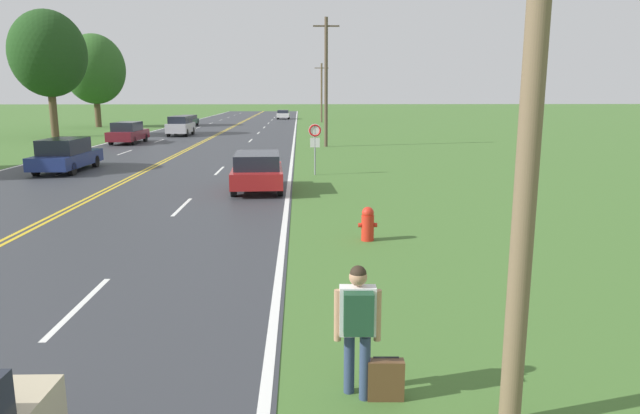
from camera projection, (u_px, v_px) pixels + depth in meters
hitchhiker_person at (358, 319)px, 6.87m from camera, size 0.57×0.42×1.69m
suitcase at (386, 380)px, 6.98m from camera, size 0.45×0.18×0.56m
fire_hydrant at (368, 223)px, 14.52m from camera, size 0.48×0.32×0.88m
traffic_sign at (315, 137)px, 26.01m from camera, size 0.60×0.10×2.34m
utility_pole_foreground at (539, 8)px, 5.60m from camera, size 1.80×0.24×8.74m
utility_pole_midground at (326, 81)px, 39.51m from camera, size 1.80×0.24×8.81m
utility_pole_far at (322, 92)px, 73.60m from camera, size 1.80×0.24×7.50m
tree_behind_sign at (95, 69)px, 62.65m from camera, size 6.59×6.59×10.12m
tree_mid_treeline at (48, 54)px, 48.18m from camera, size 6.30×6.30×10.63m
car_red_hatchback_approaching at (257, 170)px, 21.91m from camera, size 2.09×3.99×1.46m
car_dark_blue_sedan_mid_near at (66, 155)px, 27.37m from camera, size 1.87×4.87×1.59m
car_maroon_sedan_mid_far at (128, 133)px, 42.70m from camera, size 1.94×4.88×1.61m
car_silver_suv_receding at (181, 125)px, 50.57m from camera, size 1.84×4.36×1.73m
car_dark_green_hatchback_distant at (188, 120)px, 65.41m from camera, size 1.93×3.75×1.26m
car_white_hatchback_horizon at (283, 114)px, 83.40m from camera, size 1.84×3.50×1.32m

